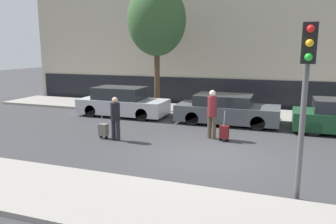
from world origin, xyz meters
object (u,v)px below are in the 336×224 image
object	(u,v)px
trolley_left	(103,130)
traffic_light	(306,78)
parked_car_0	(122,103)
pedestrian_left	(115,116)
parked_car_1	(226,110)
bare_tree_near_crossing	(157,20)
trolley_right	(224,132)
pedestrian_right	(212,111)

from	to	relation	value
trolley_left	traffic_light	world-z (taller)	traffic_light
parked_car_0	traffic_light	size ratio (longest dim) A/B	1.16
pedestrian_left	traffic_light	size ratio (longest dim) A/B	0.42
parked_car_1	bare_tree_near_crossing	xyz separation A→B (m)	(-3.84, 1.39, 4.06)
parked_car_0	traffic_light	distance (m)	10.82
parked_car_0	trolley_right	world-z (taller)	parked_car_0
pedestrian_left	pedestrian_right	bearing A→B (deg)	29.60
pedestrian_left	trolley_right	bearing A→B (deg)	23.77
parked_car_0	bare_tree_near_crossing	bearing A→B (deg)	46.15
parked_car_0	parked_car_1	size ratio (longest dim) A/B	0.98
pedestrian_right	bare_tree_near_crossing	distance (m)	6.60
parked_car_0	parked_car_1	bearing A→B (deg)	-0.20
pedestrian_left	traffic_light	distance (m)	7.02
trolley_right	bare_tree_near_crossing	xyz separation A→B (m)	(-4.26, 4.24, 4.33)
bare_tree_near_crossing	traffic_light	bearing A→B (deg)	-52.13
parked_car_0	pedestrian_left	xyz separation A→B (m)	(1.84, -4.06, 0.23)
traffic_light	bare_tree_near_crossing	xyz separation A→B (m)	(-6.59, 8.47, 1.98)
parked_car_0	pedestrian_right	world-z (taller)	pedestrian_right
parked_car_0	pedestrian_left	bearing A→B (deg)	-65.65
pedestrian_left	trolley_left	distance (m)	0.79
pedestrian_left	bare_tree_near_crossing	distance (m)	6.64
pedestrian_right	trolley_right	distance (m)	0.88
trolley_left	bare_tree_near_crossing	size ratio (longest dim) A/B	0.17
parked_car_0	bare_tree_near_crossing	xyz separation A→B (m)	(1.32, 1.37, 4.01)
parked_car_1	parked_car_0	bearing A→B (deg)	179.80
parked_car_0	bare_tree_near_crossing	size ratio (longest dim) A/B	0.69
parked_car_1	trolley_left	size ratio (longest dim) A/B	4.06
parked_car_0	trolley_left	size ratio (longest dim) A/B	4.00
trolley_left	pedestrian_right	xyz separation A→B (m)	(3.77, 1.34, 0.70)
trolley_right	parked_car_1	bearing A→B (deg)	98.36
trolley_right	pedestrian_right	bearing A→B (deg)	157.13
parked_car_0	pedestrian_left	size ratio (longest dim) A/B	2.75
trolley_right	pedestrian_left	bearing A→B (deg)	-162.38
parked_car_1	pedestrian_right	xyz separation A→B (m)	(-0.09, -2.64, 0.42)
parked_car_1	trolley_right	bearing A→B (deg)	-81.64
trolley_right	bare_tree_near_crossing	distance (m)	7.41
pedestrian_right	trolley_right	size ratio (longest dim) A/B	1.61
pedestrian_right	traffic_light	bearing A→B (deg)	145.38
parked_car_1	trolley_left	bearing A→B (deg)	-134.10
parked_car_1	trolley_right	size ratio (longest dim) A/B	3.95
traffic_light	bare_tree_near_crossing	size ratio (longest dim) A/B	0.59
parked_car_0	pedestrian_left	world-z (taller)	pedestrian_left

